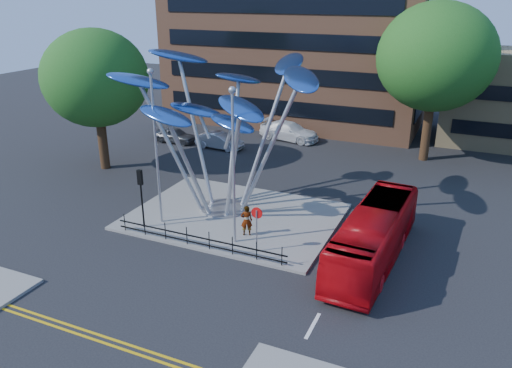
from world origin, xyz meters
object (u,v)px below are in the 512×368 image
at_px(no_entry_sign_island, 257,222).
at_px(street_lamp_left, 155,135).
at_px(leaf_sculpture, 221,100).
at_px(parked_car_left, 175,135).
at_px(parked_car_right, 289,131).
at_px(street_lamp_right, 233,153).
at_px(traffic_light_island, 141,186).
at_px(pedestrian, 247,220).
at_px(tree_left, 95,78).
at_px(parked_car_mid, 220,141).
at_px(tree_right, 436,57).
at_px(red_bus, 374,236).

bearing_deg(no_entry_sign_island, street_lamp_left, 171.39).
height_order(leaf_sculpture, no_entry_sign_island, leaf_sculpture).
bearing_deg(parked_car_left, parked_car_right, -61.04).
height_order(street_lamp_right, parked_car_left, street_lamp_right).
bearing_deg(street_lamp_right, no_entry_sign_island, -17.87).
relative_size(no_entry_sign_island, parked_car_left, 0.63).
xyz_separation_m(traffic_light_island, pedestrian, (5.76, 1.46, -1.59)).
height_order(leaf_sculpture, street_lamp_right, leaf_sculpture).
distance_m(street_lamp_right, pedestrian, 4.19).
distance_m(tree_left, no_entry_sign_island, 18.35).
bearing_deg(no_entry_sign_island, pedestrian, 130.84).
bearing_deg(leaf_sculpture, parked_car_mid, 119.03).
xyz_separation_m(tree_right, pedestrian, (-7.24, -18.04, -7.01)).
distance_m(street_lamp_left, street_lamp_right, 5.03).
relative_size(street_lamp_left, red_bus, 0.88).
relative_size(tree_right, parked_car_mid, 2.89).
bearing_deg(traffic_light_island, tree_right, 56.31).
distance_m(tree_right, street_lamp_right, 20.64).
relative_size(tree_left, red_bus, 1.03).
bearing_deg(traffic_light_island, leaf_sculpture, 54.96).
relative_size(traffic_light_island, no_entry_sign_island, 1.40).
relative_size(pedestrian, parked_car_left, 0.45).
xyz_separation_m(leaf_sculpture, pedestrian, (2.82, -2.72, -5.85)).
xyz_separation_m(leaf_sculpture, no_entry_sign_island, (4.07, -4.16, -5.06)).
bearing_deg(no_entry_sign_island, parked_car_right, 105.99).
distance_m(tree_right, parked_car_right, 13.91).
height_order(traffic_light_island, parked_car_left, traffic_light_island).
bearing_deg(street_lamp_right, tree_right, 68.46).
distance_m(no_entry_sign_island, red_bus, 5.85).
xyz_separation_m(tree_right, parked_car_mid, (-16.35, -4.00, -7.35)).
distance_m(street_lamp_right, parked_car_right, 20.84).
bearing_deg(parked_car_left, tree_left, 172.08).
height_order(street_lamp_left, no_entry_sign_island, street_lamp_left).
bearing_deg(pedestrian, tree_left, -48.59).
bearing_deg(traffic_light_island, no_entry_sign_island, 0.13).
bearing_deg(parked_car_left, parked_car_mid, -89.74).
xyz_separation_m(street_lamp_right, no_entry_sign_island, (1.50, -0.48, -3.28)).
bearing_deg(parked_car_right, tree_right, -85.26).
relative_size(street_lamp_left, pedestrian, 5.03).
height_order(leaf_sculpture, red_bus, leaf_sculpture).
distance_m(red_bus, parked_car_left, 24.62).
xyz_separation_m(street_lamp_left, traffic_light_island, (-0.50, -1.00, -2.74)).
xyz_separation_m(tree_left, street_lamp_left, (9.50, -6.50, -1.44)).
bearing_deg(tree_right, leaf_sculpture, -123.31).
bearing_deg(tree_left, parked_car_left, 81.82).
bearing_deg(red_bus, tree_right, 91.67).
xyz_separation_m(street_lamp_left, parked_car_mid, (-3.85, 14.50, -4.67)).
height_order(no_entry_sign_island, red_bus, red_bus).
height_order(no_entry_sign_island, parked_car_mid, no_entry_sign_island).
height_order(red_bus, parked_car_left, red_bus).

